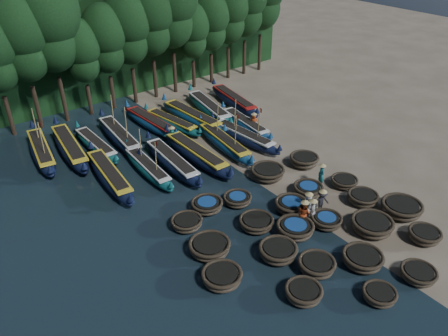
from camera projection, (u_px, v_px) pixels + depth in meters
ground at (275, 195)px, 29.42m from camera, size 120.00×120.00×0.00m
foliage_wall at (113, 44)px, 42.71m from camera, size 40.00×3.00×10.00m
coracle_2 at (379, 295)px, 21.45m from camera, size 1.90×1.90×0.63m
coracle_3 at (418, 274)px, 22.66m from camera, size 2.16×2.16×0.64m
coracle_4 at (424, 235)px, 25.21m from camera, size 1.91×1.91×0.73m
coracle_5 at (304, 293)px, 21.48m from camera, size 2.15×2.15×0.74m
coracle_6 at (317, 265)px, 23.08m from camera, size 2.04×2.04×0.77m
coracle_7 at (363, 259)px, 23.51m from camera, size 2.73×2.73×0.76m
coracle_8 at (372, 225)px, 25.90m from camera, size 2.82×2.82×0.84m
coracle_9 at (402, 208)px, 27.33m from camera, size 3.08×3.08×0.85m
coracle_10 at (222, 277)px, 22.37m from camera, size 2.51×2.51×0.77m
coracle_11 at (278, 251)px, 23.95m from camera, size 2.50×2.50×0.83m
coracle_12 at (295, 229)px, 25.64m from camera, size 2.43×2.43×0.80m
coracle_13 at (326, 220)px, 26.40m from camera, size 2.20×2.20×0.68m
coracle_14 at (363, 198)px, 28.38m from camera, size 2.04×2.04×0.74m
coracle_15 at (210, 247)px, 24.31m from camera, size 2.87×2.87×0.78m
coracle_16 at (256, 223)px, 26.21m from camera, size 2.63×2.63×0.71m
coracle_17 at (291, 205)px, 27.59m from camera, size 2.14×2.14×0.80m
coracle_18 at (308, 189)px, 29.26m from camera, size 2.15×2.15×0.71m
coracle_19 at (344, 182)px, 30.12m from camera, size 2.21×2.21×0.64m
coracle_20 at (187, 223)px, 26.24m from camera, size 2.05×2.05×0.67m
coracle_21 at (207, 205)px, 27.74m from camera, size 2.07×2.07×0.69m
coracle_22 at (237, 199)px, 28.33m from camera, size 1.89×1.89×0.64m
coracle_23 at (268, 172)px, 30.94m from camera, size 2.68×2.68×0.83m
coracle_24 at (304, 160)px, 32.40m from camera, size 2.66×2.66×0.84m
long_boat_2 at (110, 175)px, 30.45m from camera, size 2.29×8.53×1.51m
long_boat_3 at (148, 167)px, 31.46m from camera, size 1.65×7.44×3.16m
long_boat_4 at (172, 161)px, 32.11m from camera, size 1.94×8.33×1.47m
long_boat_5 at (196, 154)px, 33.00m from camera, size 1.59×8.86×1.56m
long_boat_6 at (224, 142)px, 34.63m from camera, size 2.37×8.22×3.51m
long_boat_7 at (244, 136)px, 35.55m from camera, size 2.14×8.01×3.42m
long_boat_8 at (245, 124)px, 37.65m from camera, size 2.06×7.61×1.35m
long_boat_9 at (41, 151)px, 33.42m from camera, size 2.72×8.48×3.64m
long_boat_10 at (70, 147)px, 33.84m from camera, size 2.59×9.08×1.61m
long_boat_11 at (96, 145)px, 34.41m from camera, size 1.47×7.47×1.31m
long_boat_12 at (120, 136)px, 35.50m from camera, size 2.22×8.73×3.72m
long_boat_13 at (150, 122)px, 37.84m from camera, size 1.96×8.05×1.42m
long_boat_14 at (172, 122)px, 37.93m from camera, size 2.44×7.36×1.31m
long_boat_15 at (192, 117)px, 38.61m from camera, size 2.20×9.08×1.60m
long_boat_16 at (209, 108)px, 40.34m from camera, size 3.03×8.82×1.57m
long_boat_17 at (234, 100)px, 41.90m from camera, size 2.84×8.69×1.55m
fisherman_0 at (308, 204)px, 26.99m from camera, size 0.90×0.98×1.88m
fisherman_1 at (321, 174)px, 29.87m from camera, size 0.61×0.72×1.87m
fisherman_2 at (304, 212)px, 26.25m from camera, size 0.70×0.87×1.90m
fisherman_3 at (322, 201)px, 27.30m from camera, size 1.15×0.79×1.84m
fisherman_4 at (312, 210)px, 26.50m from camera, size 0.95×0.92×1.80m
fisherman_5 at (172, 136)px, 35.04m from camera, size 1.44×1.24×1.77m
fisherman_6 at (254, 122)px, 37.16m from camera, size 0.88×0.94×1.82m
tree_3 at (20, 35)px, 34.04m from camera, size 4.92×4.92×11.60m
tree_4 at (48, 22)px, 34.89m from camera, size 5.34×5.34×12.58m
tree_5 at (81, 50)px, 37.49m from camera, size 3.68×3.68×8.68m
tree_6 at (105, 38)px, 38.34m from camera, size 4.09×4.09×9.65m
tree_7 at (128, 26)px, 39.18m from camera, size 4.51×4.51×10.63m
tree_8 at (150, 15)px, 40.02m from camera, size 4.92×4.92×11.60m
tree_9 at (171, 4)px, 40.87m from camera, size 5.34×5.34×12.58m
tree_10 at (192, 30)px, 43.47m from camera, size 3.68×3.68×8.68m
tree_11 at (211, 20)px, 44.32m from camera, size 4.09×4.09×9.65m
tree_12 at (228, 10)px, 45.16m from camera, size 4.51×4.51×10.63m
tree_13 at (246, 0)px, 46.01m from camera, size 4.92×4.92×11.60m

